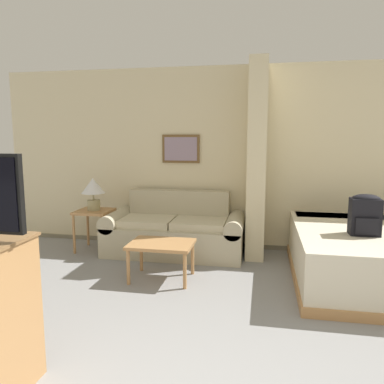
% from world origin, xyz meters
% --- Properties ---
extents(wall_back, '(7.16, 0.16, 2.60)m').
position_xyz_m(wall_back, '(-0.00, 4.16, 1.29)').
color(wall_back, beige).
rests_on(wall_back, ground_plane).
extents(wall_partition_pillar, '(0.24, 0.62, 2.60)m').
position_xyz_m(wall_partition_pillar, '(0.25, 3.79, 1.30)').
color(wall_partition_pillar, beige).
rests_on(wall_partition_pillar, ground_plane).
extents(couch, '(1.91, 0.84, 0.85)m').
position_xyz_m(couch, '(-0.85, 3.68, 0.31)').
color(couch, '#B7AD8E').
rests_on(couch, ground_plane).
extents(coffee_table, '(0.71, 0.53, 0.43)m').
position_xyz_m(coffee_table, '(-0.77, 2.69, 0.38)').
color(coffee_table, '#B27F4C').
rests_on(coffee_table, ground_plane).
extents(side_table, '(0.48, 0.48, 0.58)m').
position_xyz_m(side_table, '(-2.01, 3.60, 0.49)').
color(side_table, '#B27F4C').
rests_on(side_table, ground_plane).
extents(table_lamp, '(0.33, 0.33, 0.46)m').
position_xyz_m(table_lamp, '(-2.01, 3.60, 0.89)').
color(table_lamp, tan).
rests_on(table_lamp, side_table).
extents(bed, '(1.78, 2.03, 0.59)m').
position_xyz_m(bed, '(1.59, 3.05, 0.30)').
color(bed, '#B27F4C').
rests_on(bed, ground_plane).
extents(backpack, '(0.30, 0.22, 0.43)m').
position_xyz_m(backpack, '(1.39, 2.81, 0.82)').
color(backpack, black).
rests_on(backpack, bed).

